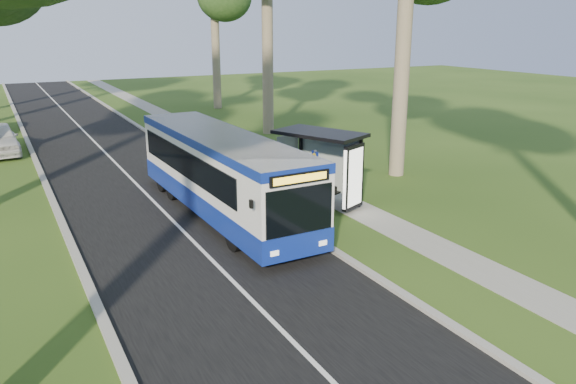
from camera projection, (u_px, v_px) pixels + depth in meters
name	position (u px, v px, depth m)	size (l,w,h in m)	color
ground	(326.00, 247.00, 17.46)	(120.00, 120.00, 0.00)	#2D4917
road	(136.00, 184.00, 24.35)	(7.00, 100.00, 0.02)	black
kerb_east	(212.00, 173.00, 25.90)	(0.25, 100.00, 0.12)	#9E9B93
kerb_west	(50.00, 194.00, 22.76)	(0.25, 100.00, 0.12)	#9E9B93
centre_line	(136.00, 184.00, 24.34)	(0.12, 100.00, 0.01)	white
footpath	(270.00, 167.00, 27.27)	(1.50, 100.00, 0.02)	gray
bus	(221.00, 174.00, 20.09)	(2.59, 11.20, 2.95)	white
bus_stop_sign	(315.00, 179.00, 19.05)	(0.09, 0.37, 2.62)	gray
bus_shelter	(329.00, 156.00, 20.71)	(2.97, 3.74, 2.84)	black
litter_bin	(257.00, 169.00, 24.83)	(0.58, 0.58, 1.01)	black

